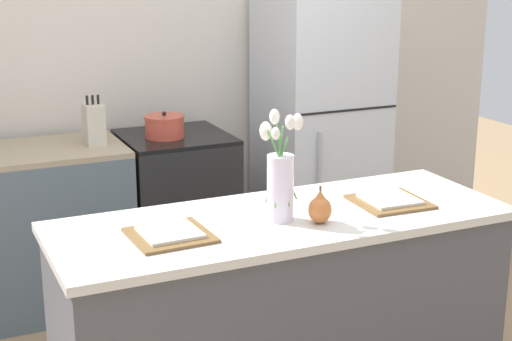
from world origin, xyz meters
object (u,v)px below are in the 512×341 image
Objects in this scene: plate_setting_left at (170,234)px; pear_figurine at (320,208)px; cooking_pot at (164,126)px; stove_range at (177,211)px; plate_setting_right at (390,201)px; refrigerator at (320,133)px; knife_block at (94,124)px; flower_vase at (280,178)px.

pear_figurine is at bearing -9.13° from plate_setting_left.
pear_figurine is 0.65× the size of cooking_pot.
plate_setting_left is at bearing -109.23° from stove_range.
cooking_pot reaches higher than stove_range.
plate_setting_left is 1.00× the size of plate_setting_right.
cooking_pot reaches higher than plate_setting_right.
stove_range is 4.06× the size of cooking_pot.
plate_setting_left is 0.94m from plate_setting_right.
refrigerator is 2.24m from plate_setting_left.
refrigerator is 5.77× the size of plate_setting_right.
plate_setting_left is at bearing -93.68° from knife_block.
refrigerator is at bearing 0.04° from stove_range.
pear_figurine is 0.50× the size of plate_setting_right.
plate_setting_right is (0.94, 0.00, 0.00)m from plate_setting_left.
pear_figurine reaches higher than plate_setting_left.
refrigerator reaches higher than flower_vase.
pear_figurine is at bearing -74.81° from knife_block.
refrigerator is at bearing 61.03° from pear_figurine.
knife_block is (-0.47, -0.03, 0.57)m from stove_range.
stove_range is at bearing 70.77° from plate_setting_left.
stove_range is 1.75m from plate_setting_right.
flower_vase is 0.19m from pear_figurine.
plate_setting_right is 1.08× the size of knife_block.
stove_range is 0.53m from cooking_pot.
knife_block reaches higher than pear_figurine.
cooking_pot is at bearing -0.61° from knife_block.
knife_block is at bearing 86.32° from plate_setting_left.
refrigerator is (0.95, 0.00, 0.38)m from stove_range.
plate_setting_right is (0.50, 0.00, -0.16)m from flower_vase.
flower_vase is 1.56× the size of knife_block.
flower_vase is at bearing -123.42° from refrigerator.
flower_vase reaches higher than knife_block.
flower_vase is 0.52m from plate_setting_right.
knife_block is at bearing 117.48° from plate_setting_right.
cooking_pot is at bearing -156.55° from stove_range.
stove_range is 1.81m from pear_figurine.
plate_setting_right is at bearing -77.24° from stove_range.
flower_vase is 1.61m from cooking_pot.
plate_setting_right is (-0.58, -1.63, 0.12)m from refrigerator.
refrigerator reaches higher than pear_figurine.
pear_figurine is at bearing -87.83° from cooking_pot.
pear_figurine is 1.76m from knife_block.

